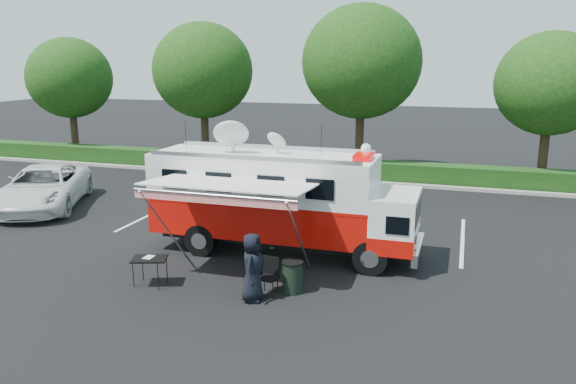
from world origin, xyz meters
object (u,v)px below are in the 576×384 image
(white_suv, at_px, (45,207))
(folding_table, at_px, (149,260))
(trash_bin, at_px, (292,277))
(command_truck, at_px, (281,200))

(white_suv, relative_size, folding_table, 5.66)
(white_suv, distance_m, folding_table, 10.56)
(trash_bin, bearing_deg, folding_table, -169.37)
(folding_table, height_order, trash_bin, trash_bin)
(white_suv, xyz_separation_m, trash_bin, (12.53, -5.27, 0.43))
(folding_table, xyz_separation_m, trash_bin, (3.88, 0.73, -0.31))
(white_suv, bearing_deg, command_truck, -36.73)
(command_truck, relative_size, white_suv, 1.37)
(white_suv, height_order, trash_bin, white_suv)
(command_truck, height_order, folding_table, command_truck)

